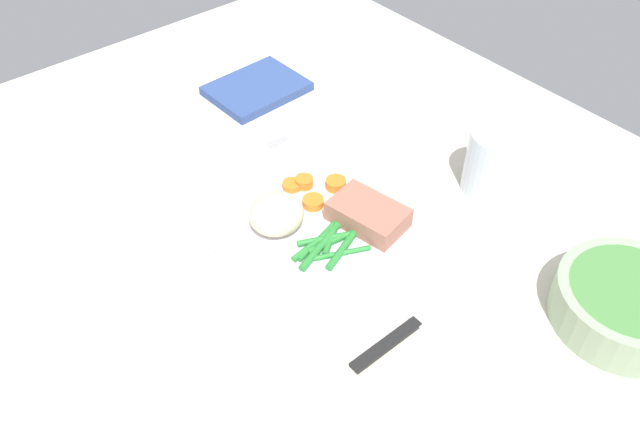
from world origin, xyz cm
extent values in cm
cube|color=beige|center=(0.00, 0.00, 1.00)|extent=(120.00, 90.00, 2.00)
cylinder|color=white|center=(-3.91, -0.96, 2.80)|extent=(25.49, 25.49, 1.60)
cube|color=#A86B56|center=(-0.47, 3.05, 4.88)|extent=(9.65, 7.22, 2.55)
ellipsoid|color=beige|center=(-6.21, -5.55, 5.68)|extent=(6.21, 6.49, 4.15)
cylinder|color=orange|center=(-10.52, -0.03, 4.00)|extent=(2.37, 2.37, 0.81)
cylinder|color=orange|center=(-6.36, 0.17, 4.10)|extent=(2.58, 2.58, 1.01)
cylinder|color=orange|center=(-7.09, 4.24, 4.18)|extent=(2.59, 2.59, 1.17)
cylinder|color=orange|center=(-9.83, 1.41, 4.21)|extent=(2.26, 2.26, 1.21)
cylinder|color=#2D8C38|center=(-0.94, -1.51, 3.98)|extent=(4.52, 6.16, 0.75)
cylinder|color=#2D8C38|center=(-0.51, -2.07, 3.98)|extent=(4.16, 7.57, 0.76)
cylinder|color=#2D8C38|center=(-1.39, -2.94, 3.92)|extent=(2.89, 8.29, 0.64)
cylinder|color=#2D8C38|center=(0.30, -4.60, 4.04)|extent=(2.90, 6.44, 0.87)
cylinder|color=#2D8C38|center=(1.86, -2.94, 3.90)|extent=(3.60, 6.81, 0.60)
cylinder|color=#2D8C38|center=(-1.13, -3.55, 3.97)|extent=(1.66, 7.96, 0.74)
cylinder|color=#2D8C38|center=(1.56, -2.11, 4.03)|extent=(3.34, 6.84, 0.86)
cylinder|color=#2D8C38|center=(-0.25, -2.21, 3.97)|extent=(1.73, 6.68, 0.73)
cube|color=silver|center=(-20.28, -2.96, 2.20)|extent=(1.00, 13.00, 0.40)
cube|color=silver|center=(-20.88, 5.34, 2.20)|extent=(0.24, 3.60, 0.40)
cube|color=silver|center=(-20.48, 5.34, 2.20)|extent=(0.24, 3.60, 0.40)
cube|color=silver|center=(-20.08, 5.34, 2.20)|extent=(0.24, 3.60, 0.40)
cube|color=silver|center=(-19.68, 5.34, 2.20)|extent=(0.24, 3.60, 0.40)
cube|color=black|center=(13.15, -6.46, 2.20)|extent=(1.30, 9.00, 0.64)
cube|color=silver|center=(13.15, 3.54, 2.20)|extent=(1.70, 12.00, 0.40)
cylinder|color=silver|center=(4.14, 20.60, 6.26)|extent=(7.50, 7.50, 8.52)
cylinder|color=silver|center=(4.14, 20.60, 3.95)|extent=(6.90, 6.90, 3.89)
cylinder|color=#99B28C|center=(26.25, 14.62, 4.38)|extent=(14.60, 14.60, 4.75)
cylinder|color=#4C8C42|center=(26.25, 14.62, 5.44)|extent=(12.41, 12.41, 2.61)
cube|color=#334C8C|center=(-32.63, 10.50, 2.66)|extent=(11.18, 14.10, 1.32)
camera|label=1|loc=(38.06, -35.95, 57.02)|focal=36.43mm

